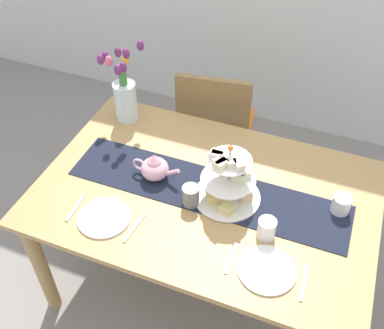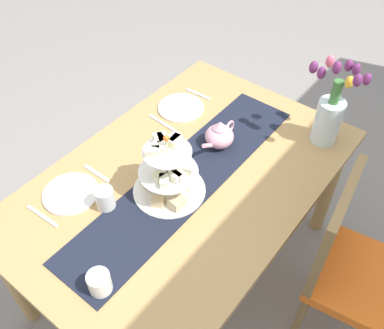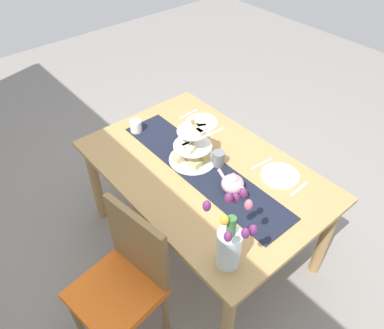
{
  "view_description": "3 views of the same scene",
  "coord_description": "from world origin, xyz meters",
  "px_view_note": "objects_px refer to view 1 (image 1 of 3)",
  "views": [
    {
      "loc": [
        0.46,
        -1.34,
        2.24
      ],
      "look_at": [
        -0.09,
        0.05,
        0.82
      ],
      "focal_mm": 42.65,
      "sensor_mm": 36.0,
      "label": 1
    },
    {
      "loc": [
        0.96,
        0.79,
        2.08
      ],
      "look_at": [
        -0.06,
        -0.0,
        0.75
      ],
      "focal_mm": 40.33,
      "sensor_mm": 36.0,
      "label": 2
    },
    {
      "loc": [
        -1.26,
        1.15,
        2.27
      ],
      "look_at": [
        0.04,
        0.06,
        0.76
      ],
      "focal_mm": 34.97,
      "sensor_mm": 36.0,
      "label": 3
    }
  ],
  "objects_px": {
    "dinner_plate_right": "(267,270)",
    "fork_right": "(231,259)",
    "knife_left": "(134,228)",
    "mug_grey": "(191,195)",
    "fork_left": "(75,208)",
    "tulip_vase": "(124,93)",
    "mug_white_text": "(267,229)",
    "dining_table": "(206,206)",
    "dinner_plate_left": "(104,218)",
    "cream_jug": "(341,205)",
    "knife_right": "(304,282)",
    "tiered_cake_stand": "(228,181)",
    "teapot": "(155,168)",
    "chair_left": "(215,126)"
  },
  "relations": [
    {
      "from": "fork_right",
      "to": "fork_left",
      "type": "bearing_deg",
      "value": 180.0
    },
    {
      "from": "tulip_vase",
      "to": "knife_left",
      "type": "xyz_separation_m",
      "value": [
        0.38,
        -0.66,
        -0.16
      ]
    },
    {
      "from": "dining_table",
      "to": "knife_left",
      "type": "distance_m",
      "value": 0.38
    },
    {
      "from": "chair_left",
      "to": "mug_white_text",
      "type": "distance_m",
      "value": 1.05
    },
    {
      "from": "tulip_vase",
      "to": "mug_grey",
      "type": "distance_m",
      "value": 0.71
    },
    {
      "from": "dining_table",
      "to": "mug_grey",
      "type": "bearing_deg",
      "value": -112.57
    },
    {
      "from": "tiered_cake_stand",
      "to": "fork_right",
      "type": "distance_m",
      "value": 0.35
    },
    {
      "from": "fork_right",
      "to": "mug_grey",
      "type": "xyz_separation_m",
      "value": [
        -0.26,
        0.22,
        0.05
      ]
    },
    {
      "from": "knife_left",
      "to": "teapot",
      "type": "bearing_deg",
      "value": 98.41
    },
    {
      "from": "knife_left",
      "to": "mug_grey",
      "type": "relative_size",
      "value": 1.79
    },
    {
      "from": "mug_grey",
      "to": "mug_white_text",
      "type": "distance_m",
      "value": 0.36
    },
    {
      "from": "fork_right",
      "to": "dinner_plate_left",
      "type": "bearing_deg",
      "value": 180.0
    },
    {
      "from": "teapot",
      "to": "cream_jug",
      "type": "height_order",
      "value": "teapot"
    },
    {
      "from": "teapot",
      "to": "cream_jug",
      "type": "distance_m",
      "value": 0.84
    },
    {
      "from": "tulip_vase",
      "to": "mug_white_text",
      "type": "height_order",
      "value": "tulip_vase"
    },
    {
      "from": "tulip_vase",
      "to": "mug_grey",
      "type": "bearing_deg",
      "value": -39.41
    },
    {
      "from": "dinner_plate_left",
      "to": "dining_table",
      "type": "bearing_deg",
      "value": 41.02
    },
    {
      "from": "tulip_vase",
      "to": "dinner_plate_left",
      "type": "xyz_separation_m",
      "value": [
        0.23,
        -0.66,
        -0.15
      ]
    },
    {
      "from": "dining_table",
      "to": "mug_grey",
      "type": "xyz_separation_m",
      "value": [
        -0.04,
        -0.09,
        0.15
      ]
    },
    {
      "from": "fork_left",
      "to": "knife_left",
      "type": "height_order",
      "value": "same"
    },
    {
      "from": "dining_table",
      "to": "tulip_vase",
      "type": "relative_size",
      "value": 3.5
    },
    {
      "from": "teapot",
      "to": "fork_left",
      "type": "xyz_separation_m",
      "value": [
        -0.24,
        -0.31,
        -0.06
      ]
    },
    {
      "from": "dinner_plate_left",
      "to": "fork_left",
      "type": "bearing_deg",
      "value": 180.0
    },
    {
      "from": "cream_jug",
      "to": "mug_white_text",
      "type": "height_order",
      "value": "mug_white_text"
    },
    {
      "from": "chair_left",
      "to": "mug_white_text",
      "type": "bearing_deg",
      "value": -59.43
    },
    {
      "from": "chair_left",
      "to": "teapot",
      "type": "relative_size",
      "value": 3.82
    },
    {
      "from": "knife_right",
      "to": "knife_left",
      "type": "bearing_deg",
      "value": 180.0
    },
    {
      "from": "knife_left",
      "to": "tiered_cake_stand",
      "type": "bearing_deg",
      "value": 45.17
    },
    {
      "from": "teapot",
      "to": "dinner_plate_left",
      "type": "relative_size",
      "value": 1.04
    },
    {
      "from": "mug_grey",
      "to": "teapot",
      "type": "bearing_deg",
      "value": 156.85
    },
    {
      "from": "fork_left",
      "to": "teapot",
      "type": "bearing_deg",
      "value": 51.49
    },
    {
      "from": "dinner_plate_left",
      "to": "mug_grey",
      "type": "relative_size",
      "value": 2.42
    },
    {
      "from": "dinner_plate_right",
      "to": "mug_white_text",
      "type": "bearing_deg",
      "value": 106.68
    },
    {
      "from": "fork_left",
      "to": "dinner_plate_right",
      "type": "relative_size",
      "value": 0.65
    },
    {
      "from": "mug_white_text",
      "to": "tiered_cake_stand",
      "type": "bearing_deg",
      "value": 145.79
    },
    {
      "from": "fork_left",
      "to": "fork_right",
      "type": "relative_size",
      "value": 1.0
    },
    {
      "from": "chair_left",
      "to": "dinner_plate_left",
      "type": "xyz_separation_m",
      "value": [
        -0.15,
        -1.04,
        0.22
      ]
    },
    {
      "from": "dinner_plate_left",
      "to": "knife_left",
      "type": "height_order",
      "value": "dinner_plate_left"
    },
    {
      "from": "dinner_plate_right",
      "to": "fork_right",
      "type": "distance_m",
      "value": 0.15
    },
    {
      "from": "fork_left",
      "to": "dining_table",
      "type": "bearing_deg",
      "value": 31.66
    },
    {
      "from": "tulip_vase",
      "to": "cream_jug",
      "type": "bearing_deg",
      "value": -12.3
    },
    {
      "from": "cream_jug",
      "to": "fork_left",
      "type": "xyz_separation_m",
      "value": [
        -1.08,
        -0.41,
        -0.04
      ]
    },
    {
      "from": "knife_left",
      "to": "fork_right",
      "type": "height_order",
      "value": "same"
    },
    {
      "from": "knife_right",
      "to": "mug_white_text",
      "type": "bearing_deg",
      "value": 140.33
    },
    {
      "from": "fork_left",
      "to": "mug_white_text",
      "type": "relative_size",
      "value": 1.58
    },
    {
      "from": "mug_grey",
      "to": "dinner_plate_right",
      "type": "bearing_deg",
      "value": -28.18
    },
    {
      "from": "cream_jug",
      "to": "fork_right",
      "type": "bearing_deg",
      "value": -131.5
    },
    {
      "from": "tiered_cake_stand",
      "to": "fork_left",
      "type": "height_order",
      "value": "tiered_cake_stand"
    },
    {
      "from": "fork_left",
      "to": "mug_white_text",
      "type": "bearing_deg",
      "value": 11.12
    },
    {
      "from": "dinner_plate_right",
      "to": "mug_grey",
      "type": "bearing_deg",
      "value": 151.82
    }
  ]
}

